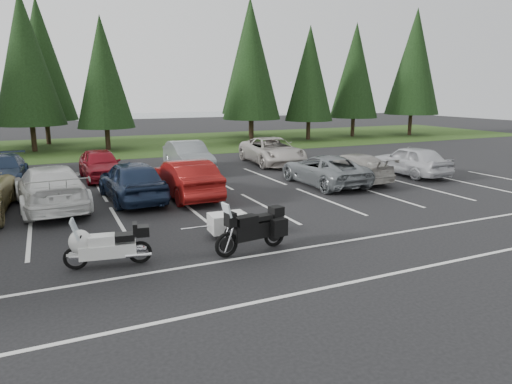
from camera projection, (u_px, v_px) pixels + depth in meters
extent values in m
plane|color=black|center=(194.00, 225.00, 15.02)|extent=(120.00, 120.00, 0.00)
cube|color=#1F3912|center=(105.00, 146.00, 36.31)|extent=(80.00, 16.00, 0.01)
cube|color=slate|center=(107.00, 122.00, 65.44)|extent=(70.00, 50.00, 0.02)
cube|color=silver|center=(178.00, 211.00, 16.80)|extent=(32.00, 16.00, 0.01)
cylinder|color=#332316|center=(33.00, 133.00, 33.01)|extent=(0.36, 0.36, 2.62)
cone|color=black|center=(25.00, 58.00, 31.88)|extent=(4.80, 4.80, 9.27)
cylinder|color=#332316|center=(107.00, 135.00, 33.94)|extent=(0.36, 0.36, 2.26)
cone|color=black|center=(103.00, 72.00, 32.96)|extent=(4.14, 4.14, 7.99)
cylinder|color=#332316|center=(252.00, 126.00, 39.23)|extent=(0.36, 0.36, 2.69)
cone|color=black|center=(251.00, 61.00, 38.07)|extent=(4.93, 4.93, 9.52)
cylinder|color=#332316|center=(308.00, 127.00, 41.25)|extent=(0.36, 0.36, 2.33)
cone|color=black|center=(310.00, 73.00, 40.24)|extent=(4.27, 4.27, 8.24)
cylinder|color=#332316|center=(353.00, 123.00, 44.18)|extent=(0.36, 0.36, 2.47)
cone|color=black|center=(355.00, 71.00, 43.11)|extent=(4.53, 4.53, 8.76)
cylinder|color=#332316|center=(410.00, 121.00, 45.44)|extent=(0.36, 0.36, 2.83)
cone|color=black|center=(414.00, 62.00, 44.21)|extent=(5.19, 5.19, 10.03)
cylinder|color=#332316|center=(47.00, 128.00, 37.49)|extent=(0.36, 0.36, 2.71)
cone|color=black|center=(41.00, 59.00, 36.31)|extent=(4.97, 4.97, 9.61)
cylinder|color=#332316|center=(251.00, 121.00, 44.18)|extent=(0.36, 0.36, 3.00)
cone|color=black|center=(250.00, 56.00, 42.88)|extent=(5.50, 5.50, 10.62)
imported|color=silver|center=(51.00, 187.00, 16.91)|extent=(2.78, 5.82, 1.64)
imported|color=#18253E|center=(132.00, 180.00, 18.14)|extent=(2.27, 4.98, 1.66)
imported|color=maroon|center=(186.00, 178.00, 18.77)|extent=(1.82, 4.84, 1.58)
imported|color=slate|center=(324.00, 170.00, 21.32)|extent=(2.37, 5.08, 1.41)
imported|color=#9D9990|center=(351.00, 167.00, 22.18)|extent=(2.17, 4.77, 1.36)
imported|color=silver|center=(410.00, 160.00, 23.74)|extent=(1.91, 4.58, 1.55)
imported|color=#1B2A44|center=(3.00, 170.00, 21.36)|extent=(2.16, 4.81, 1.37)
imported|color=maroon|center=(100.00, 164.00, 22.68)|extent=(1.98, 4.48, 1.50)
imported|color=slate|center=(188.00, 157.00, 24.88)|extent=(1.77, 4.95, 1.62)
imported|color=#B6AEA6|center=(272.00, 151.00, 27.38)|extent=(3.07, 5.89, 1.58)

